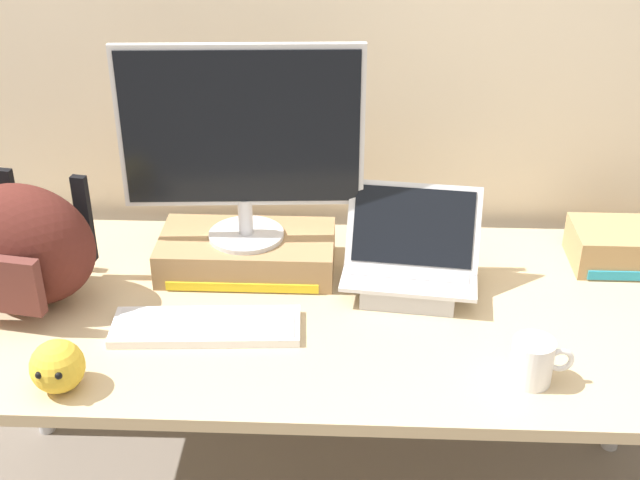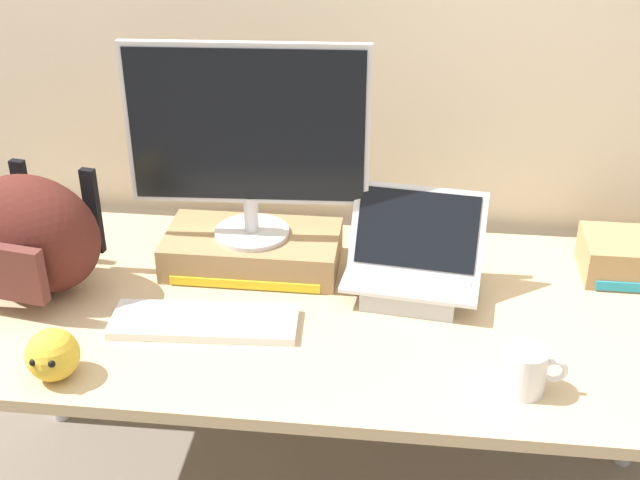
# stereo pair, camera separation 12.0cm
# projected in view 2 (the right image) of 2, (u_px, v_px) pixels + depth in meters

# --- Properties ---
(back_wall) EXTENTS (7.00, 0.10, 2.60)m
(back_wall) POSITION_uv_depth(u_px,v_px,m) (343.00, 13.00, 2.18)
(back_wall) COLOR beige
(back_wall) RESTS_ON ground
(desk) EXTENTS (1.90, 0.83, 0.73)m
(desk) POSITION_uv_depth(u_px,v_px,m) (320.00, 328.00, 2.04)
(desk) COLOR tan
(desk) RESTS_ON ground
(toner_box_yellow) EXTENTS (0.44, 0.24, 0.09)m
(toner_box_yellow) POSITION_uv_depth(u_px,v_px,m) (253.00, 250.00, 2.15)
(toner_box_yellow) COLOR #9E7A51
(toner_box_yellow) RESTS_ON desk
(desktop_monitor) EXTENTS (0.58, 0.19, 0.49)m
(desktop_monitor) POSITION_uv_depth(u_px,v_px,m) (248.00, 136.00, 2.00)
(desktop_monitor) COLOR silver
(desktop_monitor) RESTS_ON toner_box_yellow
(open_laptop) EXTENTS (0.34, 0.25, 0.24)m
(open_laptop) POSITION_uv_depth(u_px,v_px,m) (413.00, 275.00, 2.03)
(open_laptop) COLOR #ADADB2
(open_laptop) RESTS_ON desk
(external_keyboard) EXTENTS (0.43, 0.17, 0.02)m
(external_keyboard) POSITION_uv_depth(u_px,v_px,m) (204.00, 321.00, 1.93)
(external_keyboard) COLOR white
(external_keyboard) RESTS_ON desk
(messenger_backpack) EXTENTS (0.38, 0.31, 0.30)m
(messenger_backpack) POSITION_uv_depth(u_px,v_px,m) (31.00, 235.00, 2.00)
(messenger_backpack) COLOR #4C1E19
(messenger_backpack) RESTS_ON desk
(coffee_mug) EXTENTS (0.13, 0.09, 0.10)m
(coffee_mug) POSITION_uv_depth(u_px,v_px,m) (526.00, 370.00, 1.71)
(coffee_mug) COLOR silver
(coffee_mug) RESTS_ON desk
(plush_toy) EXTENTS (0.11, 0.11, 0.11)m
(plush_toy) POSITION_uv_depth(u_px,v_px,m) (53.00, 355.00, 1.75)
(plush_toy) COLOR gold
(plush_toy) RESTS_ON desk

